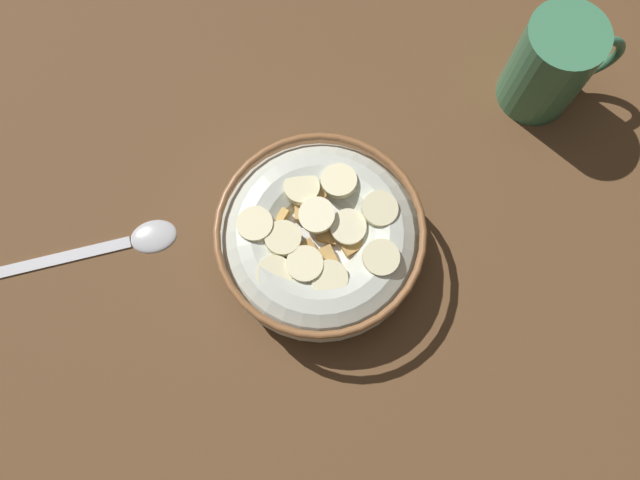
# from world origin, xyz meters

# --- Properties ---
(ground_plane) EXTENTS (1.34, 1.34, 0.02)m
(ground_plane) POSITION_xyz_m (0.00, 0.00, -0.01)
(ground_plane) COLOR brown
(cereal_bowl) EXTENTS (0.17, 0.17, 0.06)m
(cereal_bowl) POSITION_xyz_m (-0.00, 0.00, 0.03)
(cereal_bowl) COLOR beige
(cereal_bowl) RESTS_ON ground_plane
(spoon) EXTENTS (0.17, 0.03, 0.01)m
(spoon) POSITION_xyz_m (-0.17, 0.04, 0.00)
(spoon) COLOR #B7B7BC
(spoon) RESTS_ON ground_plane
(coffee_mug) EXTENTS (0.10, 0.07, 0.10)m
(coffee_mug) POSITION_xyz_m (0.22, 0.11, 0.05)
(coffee_mug) COLOR #3F7F59
(coffee_mug) RESTS_ON ground_plane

